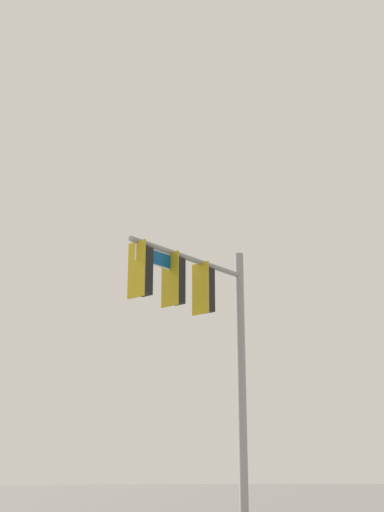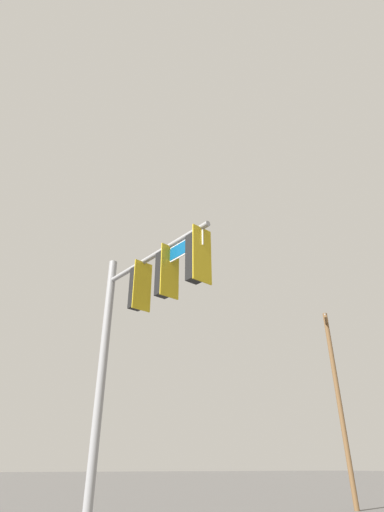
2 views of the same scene
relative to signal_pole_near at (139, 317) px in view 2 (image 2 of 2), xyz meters
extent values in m
cylinder|color=gray|center=(-1.49, -0.36, -1.46)|extent=(0.22, 0.22, 7.08)
cylinder|color=gray|center=(0.46, 0.11, 1.48)|extent=(3.94, 1.06, 0.13)
cube|color=gold|center=(0.06, 0.01, 0.81)|extent=(0.15, 0.51, 1.30)
cube|color=black|center=(-0.12, -0.03, 0.81)|extent=(0.42, 0.39, 1.10)
cylinder|color=black|center=(-0.12, -0.03, 1.42)|extent=(0.04, 0.04, 0.12)
cylinder|color=#340503|center=(-0.32, -0.08, 1.14)|extent=(0.08, 0.22, 0.22)
cylinder|color=yellow|center=(-0.32, -0.08, 0.81)|extent=(0.08, 0.22, 0.22)
cylinder|color=black|center=(-0.32, -0.08, 0.48)|extent=(0.08, 0.22, 0.22)
cube|color=gold|center=(1.14, 0.27, 0.81)|extent=(0.15, 0.51, 1.30)
cube|color=black|center=(0.95, 0.23, 0.81)|extent=(0.42, 0.39, 1.10)
cylinder|color=black|center=(0.95, 0.23, 1.42)|extent=(0.04, 0.04, 0.12)
cylinder|color=#340503|center=(0.76, 0.18, 1.14)|extent=(0.08, 0.22, 0.22)
cylinder|color=yellow|center=(0.76, 0.18, 0.81)|extent=(0.08, 0.22, 0.22)
cylinder|color=black|center=(0.76, 0.18, 0.48)|extent=(0.08, 0.22, 0.22)
cube|color=gold|center=(2.21, 0.53, 0.81)|extent=(0.15, 0.51, 1.30)
cube|color=black|center=(2.03, 0.48, 0.81)|extent=(0.42, 0.39, 1.10)
cylinder|color=black|center=(2.03, 0.48, 1.42)|extent=(0.04, 0.04, 0.12)
cylinder|color=#340503|center=(1.83, 0.44, 1.14)|extent=(0.08, 0.22, 0.22)
cylinder|color=yellow|center=(1.83, 0.44, 0.81)|extent=(0.08, 0.22, 0.22)
cylinder|color=black|center=(1.83, 0.44, 0.48)|extent=(0.08, 0.22, 0.22)
cube|color=#0A4C7F|center=(1.44, 0.34, 1.22)|extent=(1.58, 0.41, 0.32)
cube|color=white|center=(1.44, 0.34, 1.22)|extent=(1.63, 0.41, 0.38)
cylinder|color=brown|center=(-6.99, 13.80, -0.19)|extent=(0.25, 0.25, 9.61)
cube|color=brown|center=(-6.99, 13.80, 4.01)|extent=(1.94, 2.06, 0.12)
cylinder|color=gray|center=(-6.21, 12.96, 4.13)|extent=(0.08, 0.08, 0.16)
cylinder|color=gray|center=(-7.78, 14.64, 4.13)|extent=(0.08, 0.08, 0.16)
camera|label=1|loc=(10.10, 13.60, -3.68)|focal=50.00mm
camera|label=2|loc=(8.73, -3.16, -3.21)|focal=28.00mm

